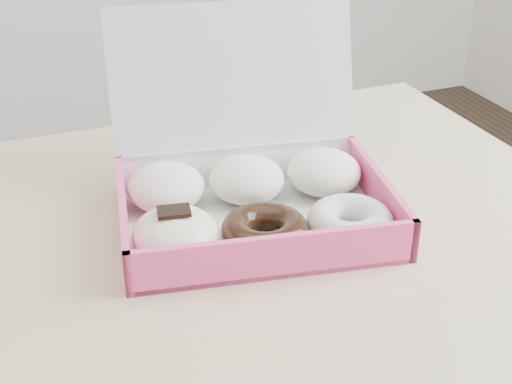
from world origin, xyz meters
name	(u,v)px	position (x,y,z in m)	size (l,w,h in m)	color
table	(123,337)	(0.00, 0.00, 0.67)	(1.20, 0.80, 0.75)	tan
donut_box	(249,190)	(0.18, 0.07, 0.79)	(0.36, 0.34, 0.22)	silver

